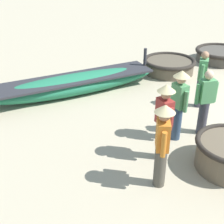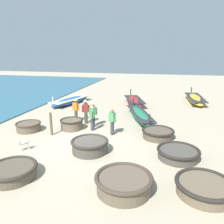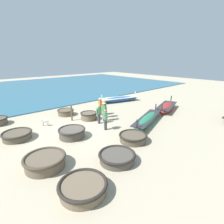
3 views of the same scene
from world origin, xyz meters
name	(u,v)px [view 2 (image 2 of 3)]	position (x,y,z in m)	size (l,w,h in m)	color
ground_plane	(79,145)	(0.00, 0.00, 0.00)	(80.00, 80.00, 0.00)	tan
coracle_nearest	(90,145)	(0.83, -0.59, 0.34)	(1.83, 1.83, 0.62)	#4C473F
coracle_front_right	(124,182)	(2.99, -3.27, 0.33)	(2.04, 2.04, 0.60)	brown
coracle_front_left	(204,187)	(5.69, -2.83, 0.27)	(1.99, 1.99, 0.49)	brown
coracle_center	(28,126)	(-3.81, 1.34, 0.29)	(1.52, 1.52, 0.53)	brown
coracle_upturned	(178,153)	(4.96, -0.31, 0.26)	(1.94, 1.94, 0.47)	#4C473F
coracle_beside_post	(12,171)	(-1.33, -3.44, 0.27)	(1.90, 1.90, 0.49)	brown
coracle_weathered	(72,124)	(-1.36, 2.27, 0.34)	(1.45, 1.45, 0.63)	brown
coracle_tilted	(158,133)	(3.98, 2.01, 0.27)	(1.82, 1.82, 0.50)	brown
long_boat_blue_hull	(71,101)	(-4.28, 8.74, 0.31)	(2.52, 5.15, 1.07)	#285693
long_boat_green_hull	(134,101)	(1.58, 9.78, 0.33)	(2.56, 4.45, 1.13)	maroon
long_boat_red_hull	(140,115)	(2.60, 5.29, 0.31)	(2.70, 5.29, 1.07)	#237551
long_boat_white_hull	(195,99)	(7.17, 12.14, 0.32)	(1.60, 5.40, 1.10)	gold
fisherman_crouching	(93,112)	(-0.18, 3.02, 0.96)	(0.50, 0.36, 1.67)	#2D425B
fisherman_standing_right	(112,121)	(1.36, 1.90, 0.84)	(0.49, 0.34, 1.57)	#383842
fisherman_hauling	(86,110)	(-0.86, 3.54, 0.96)	(0.51, 0.36, 1.67)	#4C473D
fisherman_by_coracle	(92,117)	(0.00, 2.34, 0.84)	(0.26, 0.53, 1.57)	#383842
fisherman_with_hat	(76,108)	(-1.68, 3.79, 0.96)	(0.52, 0.36, 1.67)	#4C473D
dog	(24,143)	(-2.40, -1.17, 0.37)	(0.49, 0.56, 0.55)	beige
mooring_post_inland	(51,124)	(-2.08, 1.02, 0.68)	(0.14, 0.14, 1.35)	brown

